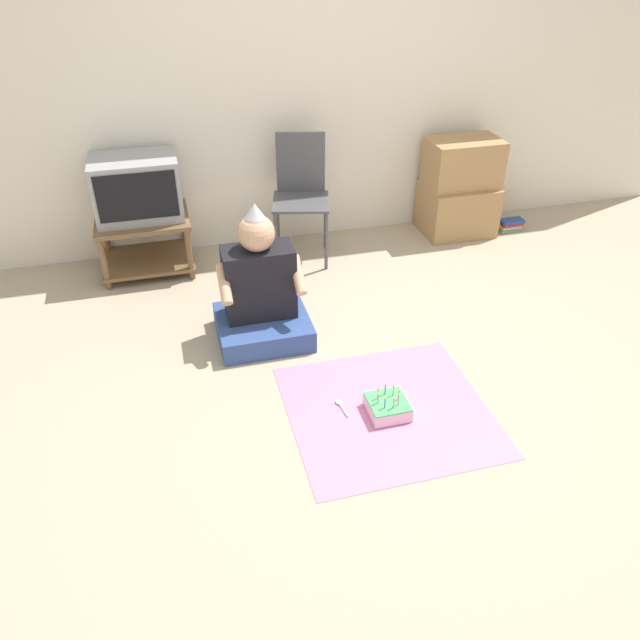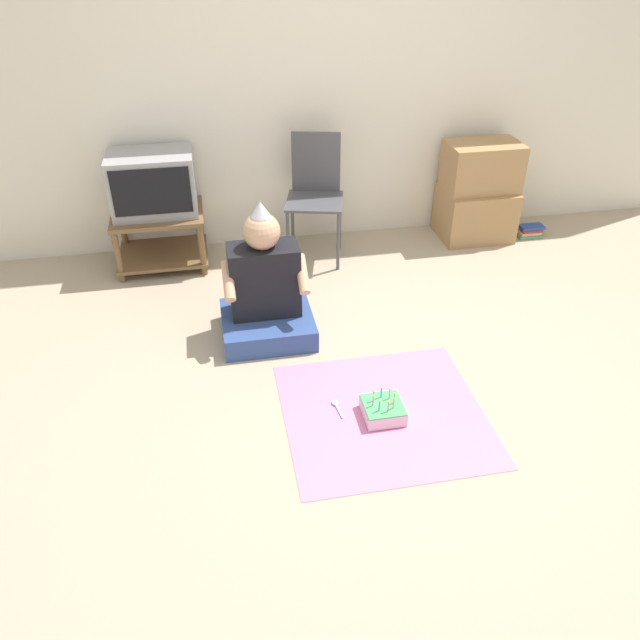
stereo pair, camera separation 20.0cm
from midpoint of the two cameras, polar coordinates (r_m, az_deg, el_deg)
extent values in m
plane|color=tan|center=(3.52, 4.93, -5.71)|extent=(16.00, 16.00, 0.00)
cube|color=silver|center=(4.73, -2.73, 22.04)|extent=(6.40, 0.06, 2.55)
cube|color=brown|center=(4.62, -17.18, 8.81)|extent=(0.64, 0.52, 0.03)
cube|color=brown|center=(4.76, -16.54, 5.31)|extent=(0.64, 0.52, 0.02)
cylinder|color=brown|center=(4.52, -20.37, 4.91)|extent=(0.04, 0.04, 0.41)
cylinder|color=brown|center=(4.49, -13.11, 5.99)|extent=(0.04, 0.04, 0.41)
cylinder|color=brown|center=(4.93, -20.16, 7.35)|extent=(0.04, 0.04, 0.41)
cylinder|color=brown|center=(4.90, -13.48, 8.36)|extent=(0.04, 0.04, 0.41)
cube|color=#99999E|center=(4.56, -17.65, 11.46)|extent=(0.58, 0.41, 0.42)
cube|color=black|center=(4.36, -17.68, 10.66)|extent=(0.52, 0.01, 0.32)
cube|color=#4C4C51|center=(4.55, -3.05, 10.72)|extent=(0.48, 0.47, 0.02)
cube|color=#4C4C51|center=(4.65, -3.06, 14.13)|extent=(0.35, 0.11, 0.44)
cylinder|color=#4C4C51|center=(4.50, -5.34, 7.16)|extent=(0.02, 0.02, 0.45)
cylinder|color=#4C4C51|center=(4.49, -0.71, 7.22)|extent=(0.02, 0.02, 0.45)
cylinder|color=#4C4C51|center=(4.81, -5.07, 9.00)|extent=(0.02, 0.02, 0.45)
cylinder|color=#4C4C51|center=(4.80, -0.72, 9.06)|extent=(0.02, 0.02, 0.45)
cube|color=#A87F51|center=(5.18, 11.32, 9.95)|extent=(0.55, 0.44, 0.39)
cube|color=#A87F51|center=(5.05, 11.80, 13.87)|extent=(0.55, 0.36, 0.36)
cube|color=#60936B|center=(5.38, 15.84, 8.05)|extent=(0.20, 0.14, 0.02)
cube|color=beige|center=(5.37, 15.93, 8.27)|extent=(0.17, 0.10, 0.02)
cube|color=#B72D28|center=(5.37, 16.02, 8.47)|extent=(0.16, 0.12, 0.02)
cube|color=#284793|center=(5.36, 16.12, 8.68)|extent=(0.19, 0.10, 0.02)
cube|color=#334C8C|center=(3.85, -6.70, -0.66)|extent=(0.55, 0.50, 0.14)
cube|color=black|center=(3.73, -7.11, 3.45)|extent=(0.42, 0.22, 0.44)
sphere|color=tan|center=(3.59, -7.46, 7.84)|extent=(0.22, 0.22, 0.22)
cone|color=silver|center=(3.53, -7.63, 9.84)|extent=(0.12, 0.12, 0.09)
cylinder|color=tan|center=(3.60, -10.32, 3.20)|extent=(0.06, 0.24, 0.19)
cylinder|color=tan|center=(3.64, -3.61, 4.12)|extent=(0.06, 0.24, 0.19)
cube|color=pink|center=(3.33, 4.52, -8.28)|extent=(1.04, 1.00, 0.01)
cube|color=silver|center=(3.29, 4.46, -8.01)|extent=(0.21, 0.21, 0.07)
cube|color=#4CB266|center=(3.27, 4.49, -7.50)|extent=(0.20, 0.20, 0.01)
cylinder|color=#66C666|center=(3.26, 5.46, -6.94)|extent=(0.01, 0.01, 0.07)
sphere|color=#FFCC4C|center=(3.24, 5.50, -6.40)|extent=(0.01, 0.01, 0.01)
cylinder|color=#E58CCC|center=(3.28, 4.99, -6.56)|extent=(0.01, 0.01, 0.07)
sphere|color=#FFCC4C|center=(3.26, 5.03, -6.02)|extent=(0.01, 0.01, 0.01)
cylinder|color=#4C7FE5|center=(3.29, 4.24, -6.48)|extent=(0.01, 0.01, 0.07)
sphere|color=#FFCC4C|center=(3.26, 4.27, -5.94)|extent=(0.01, 0.01, 0.01)
cylinder|color=#E58CCC|center=(3.26, 3.57, -6.85)|extent=(0.01, 0.01, 0.07)
sphere|color=#FFCC4C|center=(3.23, 3.59, -6.32)|extent=(0.01, 0.01, 0.01)
cylinder|color=#E58CCC|center=(3.23, 3.55, -7.28)|extent=(0.01, 0.01, 0.07)
sphere|color=#FFCC4C|center=(3.21, 3.58, -6.74)|extent=(0.01, 0.01, 0.01)
cylinder|color=#4C7FE5|center=(3.21, 4.16, -7.71)|extent=(0.01, 0.01, 0.07)
sphere|color=#FFCC4C|center=(3.18, 4.19, -7.17)|extent=(0.01, 0.01, 0.01)
cylinder|color=#E58CCC|center=(3.21, 4.97, -7.71)|extent=(0.01, 0.01, 0.07)
sphere|color=#FFCC4C|center=(3.18, 5.00, -7.17)|extent=(0.01, 0.01, 0.01)
cylinder|color=#E58CCC|center=(3.23, 5.43, -7.41)|extent=(0.01, 0.01, 0.07)
sphere|color=#FFCC4C|center=(3.20, 5.46, -6.87)|extent=(0.01, 0.01, 0.01)
ellipsoid|color=white|center=(3.36, 0.01, -7.52)|extent=(0.04, 0.05, 0.01)
cube|color=white|center=(3.31, 0.47, -8.30)|extent=(0.02, 0.10, 0.01)
camera|label=1|loc=(0.10, -91.69, -1.13)|focal=35.00mm
camera|label=2|loc=(0.10, 88.31, 1.13)|focal=35.00mm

